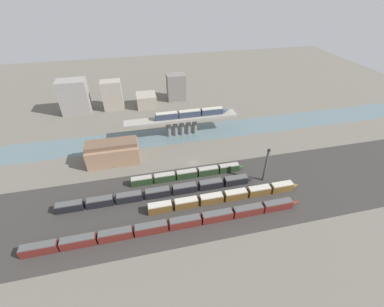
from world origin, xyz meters
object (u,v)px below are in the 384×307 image
Objects in this scene: train_yard_outer at (189,174)px; warehouse_building at (113,152)px; signal_tower at (266,166)px; train_yard_mid at (227,196)px; train_yard_near at (172,224)px; train_on_bridge at (192,113)px; train_yard_far at (161,192)px.

warehouse_building is at bearing 148.91° from train_yard_outer.
warehouse_building is at bearing 155.70° from signal_tower.
train_yard_mid is at bearing -55.71° from train_yard_outer.
train_yard_near is 28.90m from train_yard_outer.
train_on_bridge is at bearing 74.85° from train_yard_outer.
warehouse_building is 71.25m from signal_tower.
train_yard_mid is (23.79, 9.03, -0.02)m from train_yard_near.
train_yard_mid is 20.88m from train_yard_outer.
signal_tower is at bearing 21.13° from train_yard_near.
signal_tower is (64.89, -29.30, 2.86)m from warehouse_building.
train_yard_far is at bearing 95.85° from train_yard_near.
train_yard_outer is 38.80m from warehouse_building.
train_on_bridge is at bearing 22.20° from warehouse_building.
train_yard_near is 4.17× the size of warehouse_building.
signal_tower is at bearing 21.56° from train_yard_mid.
train_on_bridge is at bearing 62.68° from train_yard_far.
signal_tower is (21.60, -46.96, -4.35)m from train_on_bridge.
train_yard_near is 25.45m from train_yard_mid.
train_yard_near is at bearing -158.87° from signal_tower.
train_yard_outer is 2.16× the size of warehouse_building.
train_yard_outer is at bearing 32.62° from train_yard_far.
train_yard_mid is 1.22× the size of train_yard_outer.
train_yard_outer is at bearing -105.15° from train_on_bridge.
train_yard_mid is 58.39m from warehouse_building.
train_yard_near is 1.58× the size of train_yard_mid.
train_yard_far is (-24.00, -46.46, -10.69)m from train_on_bridge.
train_yard_near is 1.23× the size of train_yard_far.
warehouse_building is (-43.29, -17.66, -7.21)m from train_on_bridge.
train_on_bridge reaches higher than train_yard_near.
signal_tower is (45.60, -0.50, 6.33)m from train_yard_far.
train_yard_near is 6.10× the size of signal_tower.
warehouse_building is at bearing -157.80° from train_on_bridge.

